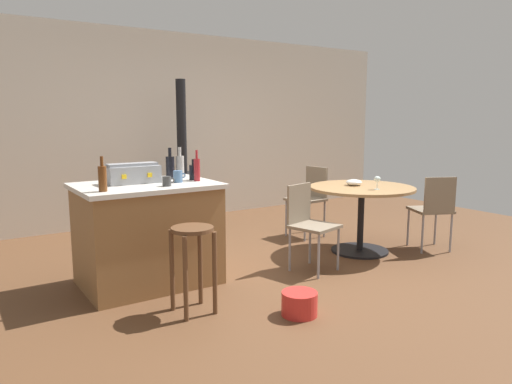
% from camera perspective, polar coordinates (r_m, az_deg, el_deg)
% --- Properties ---
extents(ground_plane, '(8.80, 8.80, 0.00)m').
position_cam_1_polar(ground_plane, '(4.79, 4.35, -9.36)').
color(ground_plane, brown).
extents(back_wall, '(8.00, 0.10, 2.70)m').
position_cam_1_polar(back_wall, '(7.13, -10.45, 7.58)').
color(back_wall, beige).
rests_on(back_wall, ground_plane).
extents(kitchen_island, '(1.21, 0.88, 0.92)m').
position_cam_1_polar(kitchen_island, '(4.44, -12.80, -4.86)').
color(kitchen_island, olive).
rests_on(kitchen_island, ground_plane).
extents(wooden_stool, '(0.33, 0.33, 0.68)m').
position_cam_1_polar(wooden_stool, '(3.71, -7.56, -7.01)').
color(wooden_stool, brown).
rests_on(wooden_stool, ground_plane).
extents(dining_table, '(1.15, 1.15, 0.74)m').
position_cam_1_polar(dining_table, '(5.43, 12.46, -1.13)').
color(dining_table, black).
rests_on(dining_table, ground_plane).
extents(folding_chair_near, '(0.43, 0.43, 0.88)m').
position_cam_1_polar(folding_chair_near, '(6.07, 6.41, -0.39)').
color(folding_chair_near, '#7F705B').
rests_on(folding_chair_near, ground_plane).
extents(folding_chair_far, '(0.49, 0.49, 0.85)m').
position_cam_1_polar(folding_chair_far, '(4.73, 6.30, -3.39)').
color(folding_chair_far, '#7F705B').
rests_on(folding_chair_far, ground_plane).
extents(folding_chair_left, '(0.53, 0.53, 0.86)m').
position_cam_1_polar(folding_chair_left, '(5.72, 20.44, -1.67)').
color(folding_chair_left, '#7F705B').
rests_on(folding_chair_left, ground_plane).
extents(wood_stove, '(0.44, 0.45, 2.00)m').
position_cam_1_polar(wood_stove, '(6.59, -8.70, 0.19)').
color(wood_stove, black).
rests_on(wood_stove, ground_plane).
extents(toolbox, '(0.46, 0.23, 0.18)m').
position_cam_1_polar(toolbox, '(4.39, -14.52, 2.13)').
color(toolbox, gray).
rests_on(toolbox, kitchen_island).
extents(bottle_0, '(0.08, 0.08, 0.30)m').
position_cam_1_polar(bottle_0, '(4.61, -10.21, 2.97)').
color(bottle_0, black).
rests_on(bottle_0, kitchen_island).
extents(bottle_1, '(0.06, 0.06, 0.29)m').
position_cam_1_polar(bottle_1, '(4.43, -7.07, 2.73)').
color(bottle_1, maroon).
rests_on(bottle_1, kitchen_island).
extents(bottle_2, '(0.08, 0.08, 0.30)m').
position_cam_1_polar(bottle_2, '(4.66, -9.07, 3.06)').
color(bottle_2, '#B7B2AD').
rests_on(bottle_2, kitchen_island).
extents(bottle_3, '(0.07, 0.07, 0.28)m').
position_cam_1_polar(bottle_3, '(3.96, -17.85, 1.61)').
color(bottle_3, '#603314').
rests_on(bottle_3, kitchen_island).
extents(bottle_4, '(0.08, 0.08, 0.20)m').
position_cam_1_polar(bottle_4, '(4.51, -7.46, 2.40)').
color(bottle_4, black).
rests_on(bottle_4, kitchen_island).
extents(cup_0, '(0.11, 0.07, 0.08)m').
position_cam_1_polar(cup_0, '(4.15, -10.57, 1.28)').
color(cup_0, '#383838').
rests_on(cup_0, kitchen_island).
extents(cup_1, '(0.12, 0.08, 0.11)m').
position_cam_1_polar(cup_1, '(4.37, -9.29, 1.84)').
color(cup_1, '#4C7099').
rests_on(cup_1, kitchen_island).
extents(wine_glass, '(0.07, 0.07, 0.14)m').
position_cam_1_polar(wine_glass, '(5.21, 14.27, 1.45)').
color(wine_glass, silver).
rests_on(wine_glass, dining_table).
extents(serving_bowl, '(0.18, 0.18, 0.07)m').
position_cam_1_polar(serving_bowl, '(5.46, 11.61, 1.14)').
color(serving_bowl, white).
rests_on(serving_bowl, dining_table).
extents(plastic_bucket, '(0.28, 0.28, 0.18)m').
position_cam_1_polar(plastic_bucket, '(3.77, 5.21, -13.12)').
color(plastic_bucket, red).
rests_on(plastic_bucket, ground_plane).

